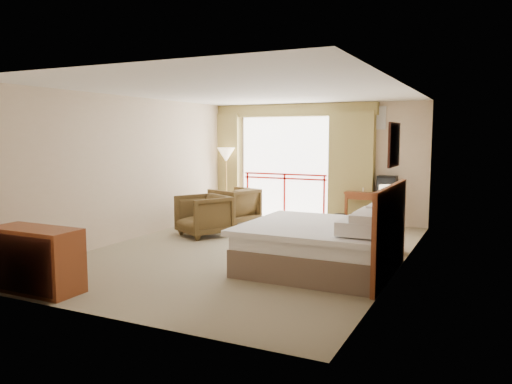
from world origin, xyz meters
The scene contains 29 objects.
floor centered at (0.00, 0.00, 0.00)m, with size 7.00×7.00×0.00m, color #81775C.
ceiling centered at (0.00, 0.00, 2.70)m, with size 7.00×7.00×0.00m, color white.
wall_back centered at (0.00, 3.50, 1.35)m, with size 5.00×5.00×0.00m, color #CCB293.
wall_front centered at (0.00, -3.50, 1.35)m, with size 5.00×5.00×0.00m, color #CCB293.
wall_left centered at (-2.50, 0.00, 1.35)m, with size 7.00×7.00×0.00m, color #CCB293.
wall_right centered at (2.50, 0.00, 1.35)m, with size 7.00×7.00×0.00m, color #CCB293.
balcony_door centered at (-0.80, 3.48, 1.20)m, with size 2.40×2.40×0.00m, color white.
balcony_railing centered at (-0.80, 3.46, 0.81)m, with size 2.09×0.03×1.02m.
curtain_left centered at (-2.45, 3.35, 1.25)m, with size 1.00×0.26×2.50m, color olive.
curtain_right centered at (0.85, 3.35, 1.25)m, with size 1.00×0.26×2.50m, color olive.
valance centered at (-0.80, 3.38, 2.55)m, with size 4.40×0.22×0.28m, color olive.
hvac_vent centered at (1.30, 3.47, 2.35)m, with size 0.50×0.04×0.50m, color silver.
bed centered at (1.50, -0.60, 0.38)m, with size 2.13×2.06×0.97m.
headboard centered at (2.46, -0.60, 0.65)m, with size 0.06×2.10×1.30m, color maroon.
framed_art centered at (2.47, -0.60, 1.85)m, with size 0.04×0.72×0.60m.
nightstand centered at (2.13, 0.94, 0.26)m, with size 0.37×0.44×0.53m, color maroon.
table_lamp centered at (2.13, 0.99, 0.99)m, with size 0.33×0.33×0.59m.
phone centered at (2.08, 0.79, 0.57)m, with size 0.20×0.16×0.09m, color black.
desk centered at (1.35, 3.35, 0.58)m, with size 1.15×0.55×0.75m.
tv centered at (1.65, 3.29, 0.93)m, with size 0.40×0.32×0.36m.
coffee_maker centered at (1.00, 3.30, 0.89)m, with size 0.13×0.13×0.29m, color black.
cup centered at (1.15, 3.25, 0.79)m, with size 0.07×0.07×0.09m, color white.
wastebasket centered at (0.75, 2.84, 0.15)m, with size 0.23×0.23×0.29m, color black.
armchair_far centered at (-1.50, 2.22, 0.00)m, with size 0.87×0.89×0.81m, color #423119.
armchair_near centered at (-1.41, 0.76, 0.00)m, with size 0.87×0.89×0.81m, color #423119.
side_table centered at (-1.77, 1.45, 0.35)m, with size 0.46×0.46×0.51m.
book centered at (-1.77, 1.45, 0.51)m, with size 0.15×0.20×0.02m, color white.
floor_lamp centered at (-2.17, 3.06, 1.44)m, with size 0.43×0.43×1.67m.
dresser centered at (-1.48, -3.16, 0.41)m, with size 1.23×0.52×0.82m.
Camera 1 is at (3.72, -7.52, 1.98)m, focal length 35.00 mm.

